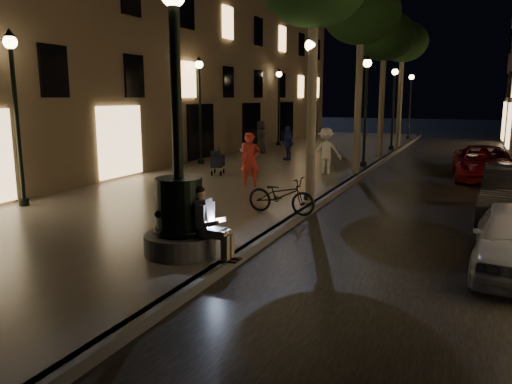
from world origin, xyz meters
The scene contains 25 objects.
ground centered at (0.00, 15.00, 0.00)m, with size 120.00×120.00×0.00m, color black.
cobble_lane centered at (3.00, 15.00, 0.01)m, with size 6.00×45.00×0.02m, color black.
promenade centered at (-4.00, 15.00, 0.10)m, with size 8.00×45.00×0.20m, color slate.
curb_strip centered at (0.00, 15.00, 0.10)m, with size 0.25×45.00×0.20m, color #59595B.
building_left centered at (-12.00, 18.00, 7.50)m, with size 8.00×36.00×15.00m, color brown.
fountain_lamppost centered at (-1.00, 2.00, 1.21)m, with size 1.40×1.40×5.21m.
seated_man_laptop centered at (-0.39, 2.00, 0.93)m, with size 1.01×0.34×1.38m.
tree_second centered at (-0.20, 14.00, 6.33)m, with size 3.00×3.00×7.40m.
tree_third centered at (-0.30, 20.00, 6.14)m, with size 3.00×3.00×7.20m.
tree_far centered at (-0.22, 26.00, 6.43)m, with size 3.00×3.00×7.50m.
lamp_curb_a centered at (-0.30, 8.00, 3.24)m, with size 0.36×0.36×4.81m.
lamp_curb_b centered at (-0.30, 16.00, 3.24)m, with size 0.36×0.36×4.81m.
lamp_curb_c centered at (-0.30, 24.00, 3.24)m, with size 0.36×0.36×4.81m.
lamp_curb_d centered at (-0.30, 32.00, 3.24)m, with size 0.36×0.36×4.81m.
lamp_left_a centered at (-7.40, 4.00, 3.24)m, with size 0.36×0.36×4.81m.
lamp_left_b centered at (-7.40, 14.00, 3.24)m, with size 0.36×0.36×4.81m.
lamp_left_c centered at (-7.40, 24.00, 3.24)m, with size 0.36×0.36×4.81m.
stroller centered at (-5.08, 11.27, 0.74)m, with size 0.64×1.07×1.08m.
car_third centered at (4.56, 15.44, 0.66)m, with size 2.20×4.77×1.33m, color maroon.
pedestrian_red centered at (-2.78, 9.32, 1.12)m, with size 0.67×0.44×1.84m, color red.
pedestrian_pink centered at (-4.45, 12.75, 0.99)m, with size 0.76×0.60×1.57m, color #CE6D96.
pedestrian_white centered at (-1.22, 13.18, 1.12)m, with size 1.18×0.68×1.83m, color white.
pedestrian_blue centered at (-4.18, 16.86, 1.02)m, with size 0.96×0.40×1.64m, color navy.
pedestrian_dark centered at (-6.58, 19.16, 1.08)m, with size 0.86×0.56×1.77m, color #36373B.
bicycle centered at (-0.41, 5.98, 0.69)m, with size 0.65×1.86×0.98m, color black.
Camera 1 is at (4.09, -6.00, 3.20)m, focal length 35.00 mm.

